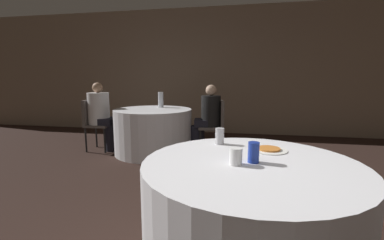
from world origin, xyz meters
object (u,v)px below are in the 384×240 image
chair_far_west (95,120)px  pizza_plate_near (269,149)px  chair_far_east (216,122)px  person_black_shirt (206,119)px  person_white_shirt (103,116)px  table_far (153,131)px  bottle_far (161,100)px  soda_can_silver (220,136)px  table_near (249,220)px  soda_can_blue (254,152)px

chair_far_west → pizza_plate_near: size_ratio=3.54×
chair_far_east → person_black_shirt: (-0.16, -0.02, 0.04)m
chair_far_east → person_white_shirt: size_ratio=0.75×
chair_far_east → person_black_shirt: bearing=90.0°
chair_far_east → chair_far_west: 2.10m
table_far → chair_far_east: bearing=8.2°
person_black_shirt → pizza_plate_near: person_black_shirt is taller
bottle_far → soda_can_silver: bearing=-63.2°
table_near → chair_far_west: chair_far_west is taller
chair_far_west → soda_can_silver: bearing=46.2°
table_near → soda_can_silver: soda_can_silver is taller
table_far → pizza_plate_near: bearing=-54.1°
person_white_shirt → pizza_plate_near: 3.36m
person_black_shirt → pizza_plate_near: 2.49m
table_near → soda_can_blue: bearing=-19.3°
table_far → chair_far_west: bearing=-178.2°
pizza_plate_near → person_white_shirt: bearing=138.6°
table_near → soda_can_silver: 0.62m
chair_far_west → person_white_shirt: size_ratio=0.75×
person_white_shirt → table_far: bearing=90.0°
person_black_shirt → bottle_far: (-0.83, 0.17, 0.30)m
soda_can_silver → bottle_far: size_ratio=0.45×
table_near → person_black_shirt: (-0.62, 2.65, 0.20)m
table_near → bottle_far: (-1.45, 2.82, 0.50)m
person_white_shirt → chair_far_east: bearing=93.5°
person_black_shirt → bottle_far: bearing=70.2°
person_white_shirt → bottle_far: size_ratio=4.36×
chair_far_east → soda_can_silver: 2.30m
table_near → bottle_far: 3.21m
person_black_shirt → table_far: bearing=90.0°
table_near → person_white_shirt: 3.46m
chair_far_east → person_black_shirt: size_ratio=0.77×
table_far → person_white_shirt: size_ratio=1.09×
bottle_far → table_far: bearing=-98.9°
table_near → person_white_shirt: person_white_shirt is taller
person_black_shirt → pizza_plate_near: size_ratio=4.59×
table_near → table_far: 2.93m
person_black_shirt → soda_can_blue: 2.74m
soda_can_silver → bottle_far: bearing=116.8°
chair_far_west → person_white_shirt: (0.15, 0.00, 0.07)m
chair_far_west → person_black_shirt: size_ratio=0.77×
chair_far_west → pizza_plate_near: 3.47m
soda_can_blue → soda_can_silver: bearing=119.7°
chair_far_east → bottle_far: size_ratio=3.26×
chair_far_west → bottle_far: size_ratio=3.26×
soda_can_silver → bottle_far: 2.72m
person_black_shirt → bottle_far: 0.90m
soda_can_silver → chair_far_east: bearing=95.9°
chair_far_west → person_black_shirt: 1.93m
table_near → chair_far_east: (-0.45, 2.67, 0.17)m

